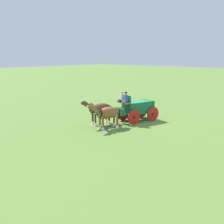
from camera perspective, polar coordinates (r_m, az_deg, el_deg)
name	(u,v)px	position (r m, az deg, el deg)	size (l,w,h in m)	color
ground_plane	(138,121)	(23.45, 5.88, -1.95)	(220.00, 220.00, 0.00)	olive
show_wagon	(137,108)	(23.07, 5.63, 1.02)	(5.73, 2.65, 2.85)	#195B38
draft_horse_near	(107,113)	(20.58, -1.13, -0.24)	(2.97, 1.45, 2.16)	brown
draft_horse_off	(99,109)	(21.67, -2.89, 0.60)	(2.94, 1.44, 2.24)	brown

